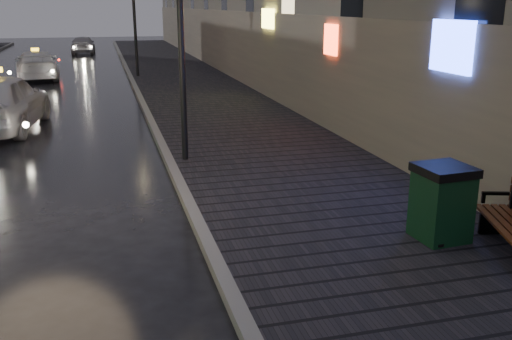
{
  "coord_description": "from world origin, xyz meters",
  "views": [
    {
      "loc": [
        0.17,
        -6.4,
        3.52
      ],
      "look_at": [
        2.54,
        2.4,
        0.85
      ],
      "focal_mm": 40.0,
      "sensor_mm": 36.0,
      "label": 1
    }
  ],
  "objects": [
    {
      "name": "lamp_near",
      "position": [
        1.85,
        6.0,
        3.49
      ],
      "size": [
        0.36,
        0.36,
        5.28
      ],
      "color": "black",
      "rests_on": "sidewalk"
    },
    {
      "name": "trash_bin",
      "position": [
        4.85,
        0.5,
        0.72
      ],
      "size": [
        0.79,
        0.79,
        1.12
      ],
      "rotation": [
        0.0,
        0.0,
        0.08
      ],
      "color": "black",
      "rests_on": "sidewalk"
    },
    {
      "name": "lamp_far",
      "position": [
        1.85,
        22.0,
        3.49
      ],
      "size": [
        0.36,
        0.36,
        5.28
      ],
      "color": "black",
      "rests_on": "sidewalk"
    },
    {
      "name": "ground",
      "position": [
        0.0,
        0.0,
        0.0
      ],
      "size": [
        120.0,
        120.0,
        0.0
      ],
      "primitive_type": "plane",
      "color": "black",
      "rests_on": "ground"
    },
    {
      "name": "taxi_near",
      "position": [
        -2.7,
        11.03,
        0.83
      ],
      "size": [
        2.58,
        5.1,
        1.67
      ],
      "primitive_type": "imported",
      "rotation": [
        0.0,
        0.0,
        3.01
      ],
      "color": "silver",
      "rests_on": "ground"
    },
    {
      "name": "taxi_mid",
      "position": [
        -2.83,
        23.04,
        0.67
      ],
      "size": [
        2.47,
        4.85,
        1.35
      ],
      "primitive_type": "imported",
      "rotation": [
        0.0,
        0.0,
        3.27
      ],
      "color": "silver",
      "rests_on": "ground"
    },
    {
      "name": "sidewalk",
      "position": [
        3.9,
        21.0,
        0.07
      ],
      "size": [
        4.6,
        58.0,
        0.15
      ],
      "primitive_type": "cube",
      "color": "black",
      "rests_on": "ground"
    },
    {
      "name": "curb",
      "position": [
        1.5,
        21.0,
        0.07
      ],
      "size": [
        0.2,
        58.0,
        0.15
      ],
      "primitive_type": "cube",
      "color": "slate",
      "rests_on": "ground"
    },
    {
      "name": "car_far",
      "position": [
        -1.0,
        37.64,
        0.66
      ],
      "size": [
        1.73,
        3.93,
        1.32
      ],
      "primitive_type": "imported",
      "rotation": [
        0.0,
        0.0,
        3.1
      ],
      "color": "#AAA8B1",
      "rests_on": "ground"
    }
  ]
}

